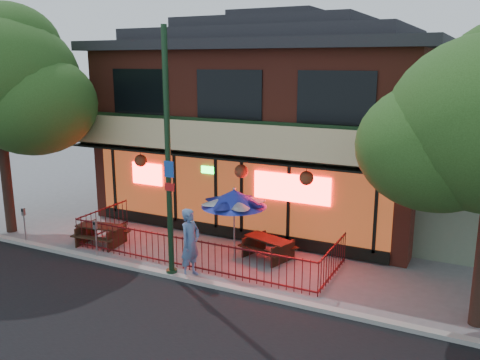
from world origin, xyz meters
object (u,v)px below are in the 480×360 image
Objects in this scene: pedestrian at (190,243)px; parking_meter_far at (24,220)px; street_light at (168,170)px; picnic_table_right at (268,245)px; picnic_table_left at (101,232)px; parking_meter_near at (96,233)px; patio_umbrella at (234,198)px.

pedestrian reaches higher than parking_meter_far.
pedestrian is (0.49, 0.26, -2.14)m from street_light.
street_light is 3.84× the size of picnic_table_right.
picnic_table_left is at bearing 162.98° from street_light.
street_light is 3.63m from parking_meter_near.
pedestrian is at bearing -106.84° from patio_umbrella.
pedestrian is at bearing 2.32° from parking_meter_far.
street_light is 4.18m from picnic_table_right.
picnic_table_right is 0.79× the size of patio_umbrella.
picnic_table_left is (-3.60, 1.10, -2.70)m from street_light.
picnic_table_right is at bearing -27.16° from pedestrian.
picnic_table_right is (5.54, 1.42, -0.01)m from picnic_table_left.
pedestrian reaches higher than parking_meter_near.
street_light is at bearing -0.03° from parking_meter_far.
parking_meter_near is at bearing 179.95° from street_light.
parking_meter_far is at bearing 179.97° from street_light.
parking_meter_near is at bearing 0.00° from parking_meter_far.
parking_meter_far is at bearing -180.00° from parking_meter_near.
street_light is 5.55× the size of parking_meter_near.
parking_meter_near is at bearing 100.09° from pedestrian.
picnic_table_left is at bearing 125.85° from parking_meter_near.
patio_umbrella is 1.82× the size of parking_meter_far.
parking_meter_far is (-3.14, -0.00, 0.00)m from parking_meter_near.
patio_umbrella is at bearing 63.11° from street_light.
picnic_table_left is 1.37× the size of parking_meter_near.
picnic_table_right is 0.91× the size of pedestrian.
picnic_table_left is at bearing -165.64° from picnic_table_right.
picnic_table_left is 4.21m from pedestrian.
street_light is at bearing 124.03° from pedestrian.
parking_meter_near is at bearing -152.51° from patio_umbrella.
pedestrian is 3.31m from parking_meter_near.
parking_meter_near is at bearing -54.15° from picnic_table_left.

